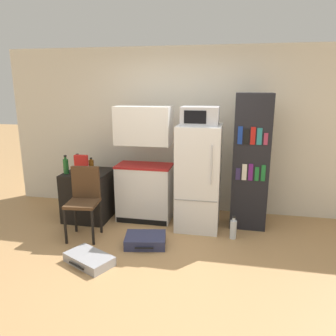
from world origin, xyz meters
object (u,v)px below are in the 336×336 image
bottle_milk_white (86,167)px  cereal_box (81,165)px  kitchen_hutch (144,169)px  bottle_ketchup_red (84,165)px  side_table (89,195)px  suitcase_small_flat (145,240)px  bottle_green_tall (66,166)px  microwave (200,116)px  refrigerator (199,177)px  water_bottle_front (233,229)px  bookshelf (250,162)px  bottle_blue_soda (83,164)px  chair (84,196)px  bottle_olive_oil (78,163)px  bottle_amber_beer (91,164)px  suitcase_large_flat (89,259)px  bowl (93,172)px

bottle_milk_white → cereal_box: 0.23m
kitchen_hutch → bottle_ketchup_red: (-0.98, 0.03, 0.01)m
side_table → cereal_box: bearing=-88.2°
suitcase_small_flat → bottle_green_tall: bearing=146.9°
microwave → bottle_ketchup_red: (-1.81, 0.14, -0.81)m
refrigerator → water_bottle_front: size_ratio=4.55×
refrigerator → water_bottle_front: refrigerator is taller
microwave → bookshelf: 0.98m
bottle_blue_soda → refrigerator: bearing=-1.8°
chair → bottle_green_tall: bearing=131.3°
bookshelf → bottle_olive_oil: bearing=-178.6°
kitchen_hutch → bottle_green_tall: bearing=-166.0°
bottle_amber_beer → cereal_box: bearing=-84.4°
bottle_amber_beer → bottle_milk_white: bearing=-87.7°
kitchen_hutch → water_bottle_front: (1.35, -0.42, -0.65)m
refrigerator → bottle_amber_beer: 1.73m
bottle_ketchup_red → refrigerator: bearing=-4.3°
side_table → suitcase_large_flat: side_table is taller
side_table → bottle_olive_oil: (-0.21, 0.10, 0.47)m
kitchen_hutch → bottle_ketchup_red: 0.98m
bottle_blue_soda → bowl: bottle_blue_soda is taller
side_table → suitcase_large_flat: 1.44m
bottle_green_tall → bottle_amber_beer: size_ratio=1.64×
bottle_green_tall → side_table: bearing=31.1°
suitcase_small_flat → water_bottle_front: (1.11, 0.42, 0.07)m
refrigerator → bottle_ketchup_red: refrigerator is taller
refrigerator → bookshelf: bookshelf is taller
side_table → bowl: (0.11, -0.04, 0.39)m
bottle_blue_soda → bowl: (0.20, -0.11, -0.08)m
bottle_amber_beer → chair: (0.25, -0.81, -0.24)m
bottle_ketchup_red → water_bottle_front: bearing=-11.0°
bowl → cereal_box: size_ratio=0.41×
bottle_milk_white → suitcase_small_flat: 1.53m
bowl → cereal_box: (-0.10, -0.16, 0.13)m
bottle_amber_beer → bottle_olive_oil: 0.21m
bookshelf → bottle_amber_beer: (-2.43, 0.05, -0.15)m
cereal_box → refrigerator: bearing=7.5°
side_table → bottle_green_tall: bearing=-148.9°
bottle_green_tall → bottle_ketchup_red: size_ratio=1.88×
water_bottle_front → kitchen_hutch: bearing=162.7°
bottle_blue_soda → suitcase_small_flat: (1.19, -0.79, -0.78)m
refrigerator → bottle_milk_white: size_ratio=9.28×
side_table → chair: size_ratio=0.77×
microwave → water_bottle_front: size_ratio=1.53×
suitcase_small_flat → bottle_milk_white: bearing=136.1°
bottle_amber_beer → cereal_box: cereal_box is taller
suitcase_large_flat → suitcase_small_flat: size_ratio=1.13×
bottle_green_tall → chair: 0.71m
microwave → bottle_blue_soda: size_ratio=2.08×
suitcase_large_flat → water_bottle_front: water_bottle_front is taller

